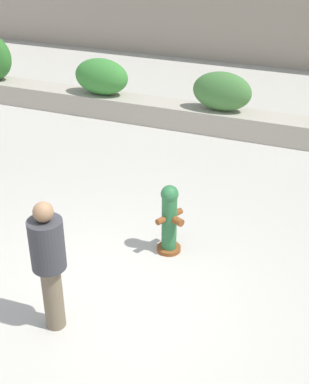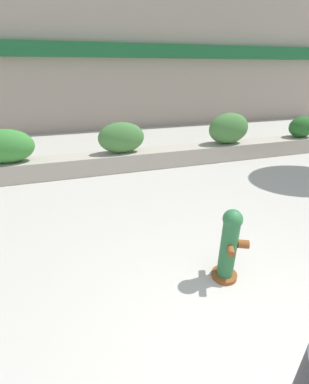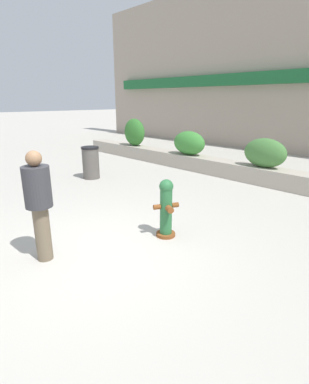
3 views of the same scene
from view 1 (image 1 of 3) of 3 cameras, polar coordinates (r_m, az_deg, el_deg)
name	(u,v)px [view 1 (image 1 of 3)]	position (r m, az deg, el deg)	size (l,w,h in m)	color
ground_plane	(112,300)	(7.12, -4.52, -11.37)	(120.00, 120.00, 0.00)	#B2ADA3
planter_wall_low	(232,122)	(11.91, 8.23, 7.35)	(18.00, 0.70, 0.50)	#ADA393
hedge_bush_1	(101,77)	(12.74, -5.69, 12.15)	(1.32, 0.70, 0.84)	#387F33
hedge_bush_2	(222,91)	(11.74, 7.21, 10.60)	(1.30, 0.59, 0.85)	#427538
fire_hydrant	(169,219)	(7.66, 1.61, -2.86)	(0.48, 0.47, 1.08)	brown
pedestrian	(49,259)	(6.24, -11.22, -7.04)	(0.48, 0.48, 1.73)	brown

